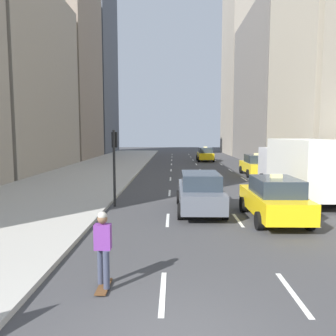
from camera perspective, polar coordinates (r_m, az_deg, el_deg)
sidewalk_left at (r=32.71m, az=-11.45°, el=-0.04°), size 8.00×66.00×0.15m
lane_markings at (r=28.09m, az=6.21°, el=-1.07°), size 5.72×56.00×0.01m
building_row_left at (r=43.35m, az=-18.79°, el=17.00°), size 6.00×60.68×32.34m
building_row_right at (r=40.36m, az=19.54°, el=21.11°), size 6.00×57.98×37.17m
taxi_lead at (r=27.84m, az=15.04°, el=0.51°), size 2.02×4.40×1.87m
taxi_second at (r=13.63m, az=17.96°, el=-5.08°), size 2.02×4.40×1.87m
taxi_third at (r=41.30m, az=6.49°, el=2.39°), size 2.02×4.40×1.87m
sedan_black_near at (r=14.54m, az=5.59°, el=-4.11°), size 2.02×4.75×1.75m
box_truck at (r=18.99m, az=21.85°, el=0.35°), size 2.58×8.40×3.15m
skateboarder at (r=7.51m, az=-11.26°, el=-13.27°), size 0.36×0.80×1.75m
traffic_light_pole at (r=15.56m, az=-9.32°, el=2.15°), size 0.24×0.42×3.60m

